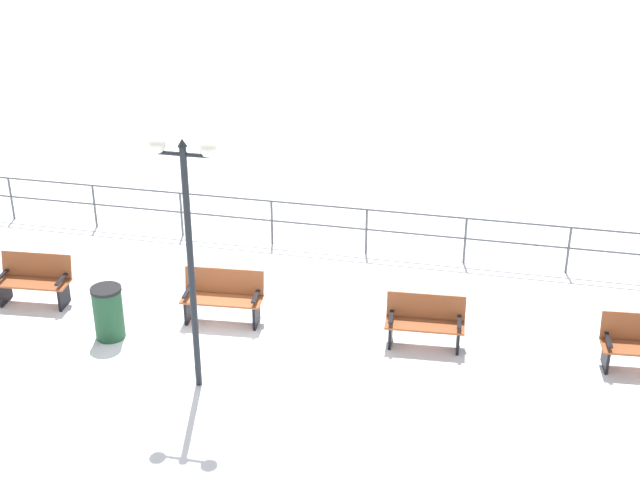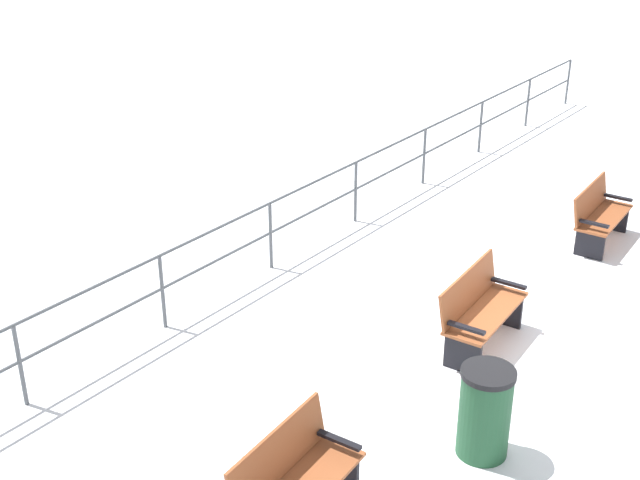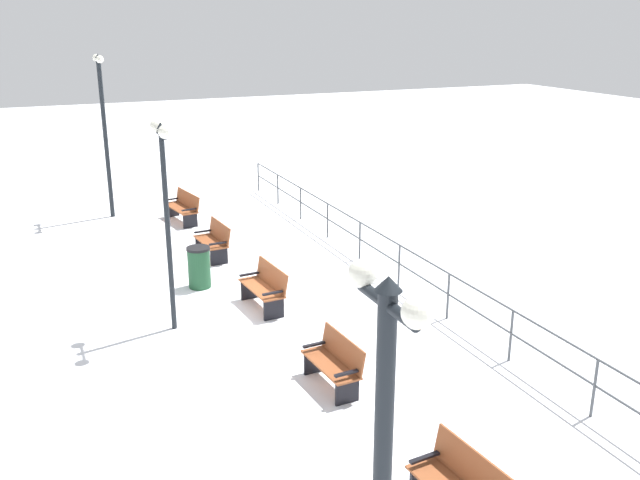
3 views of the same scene
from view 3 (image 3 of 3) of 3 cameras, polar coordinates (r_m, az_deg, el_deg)
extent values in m
plane|color=white|center=(15.29, -5.14, -5.64)|extent=(80.00, 80.00, 0.00)
cube|color=brown|center=(21.89, -11.32, 2.58)|extent=(0.76, 1.72, 0.04)
cube|color=brown|center=(21.92, -10.75, 3.29)|extent=(0.38, 1.66, 0.45)
cube|color=black|center=(22.61, -11.98, 2.44)|extent=(0.45, 0.12, 0.45)
cube|color=black|center=(21.29, -10.55, 1.58)|extent=(0.45, 0.12, 0.45)
cube|color=black|center=(22.51, -12.09, 3.27)|extent=(0.45, 0.14, 0.04)
cube|color=black|center=(21.19, -10.65, 2.46)|extent=(0.45, 0.14, 0.04)
cube|color=brown|center=(18.44, -8.90, -0.12)|extent=(0.62, 1.41, 0.04)
cube|color=brown|center=(18.44, -8.19, 0.73)|extent=(0.23, 1.37, 0.46)
cube|color=black|center=(19.04, -9.46, -0.30)|extent=(0.46, 0.09, 0.46)
cube|color=black|center=(17.99, -8.24, -1.32)|extent=(0.46, 0.09, 0.46)
cube|color=black|center=(18.93, -9.57, 0.70)|extent=(0.46, 0.11, 0.04)
cube|color=black|center=(17.87, -8.35, -0.27)|extent=(0.46, 0.11, 0.04)
cube|color=brown|center=(15.14, -4.80, -3.95)|extent=(0.62, 1.50, 0.04)
cube|color=brown|center=(15.14, -3.95, -2.91)|extent=(0.23, 1.47, 0.46)
cube|color=black|center=(15.77, -5.70, -3.98)|extent=(0.45, 0.09, 0.47)
cube|color=black|center=(14.70, -3.79, -5.61)|extent=(0.45, 0.09, 0.47)
cube|color=black|center=(15.63, -5.80, -2.79)|extent=(0.46, 0.11, 0.04)
cube|color=black|center=(14.55, -3.89, -4.34)|extent=(0.46, 0.11, 0.04)
cube|color=brown|center=(12.03, 0.86, -10.13)|extent=(0.56, 1.39, 0.04)
cube|color=brown|center=(12.03, 1.88, -8.87)|extent=(0.20, 1.37, 0.44)
cube|color=black|center=(12.59, -0.42, -9.89)|extent=(0.43, 0.08, 0.43)
cube|color=black|center=(11.69, 2.23, -12.24)|extent=(0.43, 0.08, 0.43)
cube|color=black|center=(12.43, -0.50, -8.54)|extent=(0.43, 0.10, 0.04)
cube|color=black|center=(11.52, 2.16, -10.82)|extent=(0.43, 0.10, 0.04)
cube|color=brown|center=(9.36, 12.50, -17.84)|extent=(0.25, 1.51, 0.47)
cube|color=black|center=(9.90, 8.53, -18.70)|extent=(0.46, 0.09, 0.42)
cube|color=black|center=(9.69, 8.52, -17.16)|extent=(0.46, 0.11, 0.04)
cylinder|color=black|center=(22.62, -17.09, 7.82)|extent=(0.14, 0.14, 4.88)
cylinder|color=black|center=(22.37, -17.65, 13.68)|extent=(0.08, 0.85, 0.08)
sphere|color=white|center=(22.79, -17.80, 13.98)|extent=(0.23, 0.23, 0.23)
sphere|color=white|center=(21.94, -17.54, 13.89)|extent=(0.23, 0.23, 0.23)
cone|color=black|center=(22.36, -17.69, 14.14)|extent=(0.19, 0.19, 0.12)
cylinder|color=black|center=(13.93, -12.31, 0.57)|extent=(0.10, 0.10, 4.07)
cylinder|color=black|center=(13.50, -12.84, 8.36)|extent=(0.06, 0.78, 0.06)
sphere|color=white|center=(13.86, -13.19, 9.06)|extent=(0.26, 0.26, 0.26)
sphere|color=white|center=(13.11, -12.54, 8.62)|extent=(0.26, 0.26, 0.26)
cone|color=black|center=(13.48, -12.89, 9.11)|extent=(0.15, 0.15, 0.12)
cylinder|color=black|center=(5.42, 5.55, -5.31)|extent=(0.10, 0.87, 0.10)
sphere|color=white|center=(5.73, 3.50, -2.74)|extent=(0.25, 0.25, 0.25)
sphere|color=white|center=(5.03, 7.98, -5.90)|extent=(0.25, 0.25, 0.25)
cone|color=black|center=(5.35, 5.61, -3.53)|extent=(0.22, 0.22, 0.12)
cylinder|color=#4C5156|center=(25.51, -5.06, 5.15)|extent=(0.05, 0.05, 1.00)
cylinder|color=#4C5156|center=(23.62, -3.46, 4.15)|extent=(0.05, 0.05, 1.00)
cylinder|color=#4C5156|center=(21.75, -1.59, 2.99)|extent=(0.05, 0.05, 1.00)
cylinder|color=#4C5156|center=(19.93, 0.62, 1.60)|extent=(0.05, 0.05, 1.00)
cylinder|color=#4C5156|center=(18.16, 3.26, -0.07)|extent=(0.05, 0.05, 1.00)
cylinder|color=#4C5156|center=(16.45, 6.47, -2.08)|extent=(0.05, 0.05, 1.00)
cylinder|color=#4C5156|center=(14.83, 10.41, -4.55)|extent=(0.05, 0.05, 1.00)
cylinder|color=#4C5156|center=(13.33, 15.32, -7.56)|extent=(0.05, 0.05, 1.00)
cylinder|color=#4C5156|center=(11.99, 21.49, -11.21)|extent=(0.05, 0.05, 1.00)
cylinder|color=#4C5156|center=(16.28, 6.53, -0.43)|extent=(0.04, 20.56, 0.04)
cylinder|color=#4C5156|center=(16.43, 6.48, -1.92)|extent=(0.04, 20.56, 0.04)
cylinder|color=#1E4C2D|center=(16.51, -9.84, -2.31)|extent=(0.52, 0.52, 0.92)
cylinder|color=black|center=(16.35, -9.93, -0.69)|extent=(0.54, 0.54, 0.06)
camera|label=1|loc=(12.47, -73.12, 15.84)|focal=49.57mm
camera|label=2|loc=(21.66, -23.01, 15.57)|focal=48.65mm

